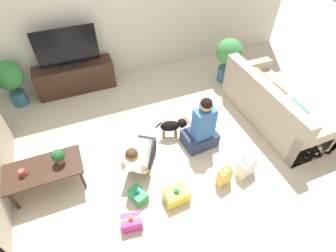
{
  "coord_description": "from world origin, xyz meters",
  "views": [
    {
      "loc": [
        -0.65,
        -2.36,
        3.28
      ],
      "look_at": [
        0.4,
        0.27,
        0.45
      ],
      "focal_mm": 28.0,
      "sensor_mm": 36.0,
      "label": 1
    }
  ],
  "objects_px": {
    "coffee_table": "(44,171)",
    "gift_box_b": "(177,195)",
    "tv": "(67,49)",
    "gift_bag_a": "(224,177)",
    "dog": "(173,126)",
    "gift_bag_b": "(247,167)",
    "tabletop_plant": "(58,156)",
    "gift_box_c": "(132,222)",
    "mug": "(22,173)",
    "potted_plant_corner_right": "(228,56)",
    "tv_console": "(76,78)",
    "potted_plant_back_left": "(9,78)",
    "person_kneeling": "(140,154)",
    "sofa_right": "(274,106)",
    "person_sitting": "(202,129)",
    "gift_box_a": "(138,195)"
  },
  "relations": [
    {
      "from": "tv",
      "to": "person_kneeling",
      "type": "relative_size",
      "value": 1.4
    },
    {
      "from": "sofa_right",
      "to": "gift_box_c",
      "type": "xyz_separation_m",
      "value": [
        -2.89,
        -0.99,
        -0.2
      ]
    },
    {
      "from": "potted_plant_corner_right",
      "to": "gift_bag_b",
      "type": "bearing_deg",
      "value": -113.34
    },
    {
      "from": "gift_bag_a",
      "to": "gift_bag_b",
      "type": "bearing_deg",
      "value": 3.53
    },
    {
      "from": "gift_box_b",
      "to": "gift_box_c",
      "type": "height_order",
      "value": "gift_box_b"
    },
    {
      "from": "person_kneeling",
      "to": "gift_bag_a",
      "type": "bearing_deg",
      "value": -1.21
    },
    {
      "from": "gift_box_b",
      "to": "gift_box_c",
      "type": "relative_size",
      "value": 1.23
    },
    {
      "from": "gift_box_c",
      "to": "gift_bag_b",
      "type": "xyz_separation_m",
      "value": [
        1.79,
        0.14,
        0.06
      ]
    },
    {
      "from": "gift_bag_b",
      "to": "coffee_table",
      "type": "bearing_deg",
      "value": 162.42
    },
    {
      "from": "coffee_table",
      "to": "mug",
      "type": "relative_size",
      "value": 8.41
    },
    {
      "from": "gift_box_c",
      "to": "mug",
      "type": "height_order",
      "value": "mug"
    },
    {
      "from": "coffee_table",
      "to": "gift_box_b",
      "type": "height_order",
      "value": "coffee_table"
    },
    {
      "from": "tabletop_plant",
      "to": "dog",
      "type": "bearing_deg",
      "value": 7.8
    },
    {
      "from": "person_sitting",
      "to": "tv",
      "type": "bearing_deg",
      "value": -58.75
    },
    {
      "from": "coffee_table",
      "to": "gift_bag_b",
      "type": "xyz_separation_m",
      "value": [
        2.7,
        -0.85,
        -0.22
      ]
    },
    {
      "from": "dog",
      "to": "gift_bag_b",
      "type": "distance_m",
      "value": 1.32
    },
    {
      "from": "gift_box_b",
      "to": "mug",
      "type": "height_order",
      "value": "mug"
    },
    {
      "from": "tv",
      "to": "gift_bag_a",
      "type": "height_order",
      "value": "tv"
    },
    {
      "from": "tv_console",
      "to": "gift_bag_b",
      "type": "height_order",
      "value": "tv_console"
    },
    {
      "from": "tv",
      "to": "potted_plant_corner_right",
      "type": "bearing_deg",
      "value": -15.21
    },
    {
      "from": "potted_plant_corner_right",
      "to": "gift_box_a",
      "type": "distance_m",
      "value": 3.31
    },
    {
      "from": "sofa_right",
      "to": "gift_box_b",
      "type": "xyz_separation_m",
      "value": [
        -2.22,
        -0.86,
        -0.19
      ]
    },
    {
      "from": "tv",
      "to": "potted_plant_back_left",
      "type": "bearing_deg",
      "value": -177.38
    },
    {
      "from": "coffee_table",
      "to": "dog",
      "type": "relative_size",
      "value": 1.93
    },
    {
      "from": "tv_console",
      "to": "mug",
      "type": "xyz_separation_m",
      "value": [
        -0.94,
        -2.2,
        0.17
      ]
    },
    {
      "from": "tv",
      "to": "person_kneeling",
      "type": "height_order",
      "value": "tv"
    },
    {
      "from": "sofa_right",
      "to": "gift_box_a",
      "type": "height_order",
      "value": "sofa_right"
    },
    {
      "from": "tv_console",
      "to": "gift_bag_a",
      "type": "height_order",
      "value": "tv_console"
    },
    {
      "from": "sofa_right",
      "to": "coffee_table",
      "type": "height_order",
      "value": "sofa_right"
    },
    {
      "from": "person_kneeling",
      "to": "gift_bag_b",
      "type": "relative_size",
      "value": 2.48
    },
    {
      "from": "potted_plant_back_left",
      "to": "gift_bag_a",
      "type": "height_order",
      "value": "potted_plant_back_left"
    },
    {
      "from": "potted_plant_corner_right",
      "to": "gift_bag_a",
      "type": "distance_m",
      "value": 2.66
    },
    {
      "from": "gift_box_b",
      "to": "dog",
      "type": "bearing_deg",
      "value": 69.53
    },
    {
      "from": "tv_console",
      "to": "person_kneeling",
      "type": "xyz_separation_m",
      "value": [
        0.59,
        -2.35,
        0.03
      ]
    },
    {
      "from": "tv_console",
      "to": "dog",
      "type": "relative_size",
      "value": 2.86
    },
    {
      "from": "person_kneeling",
      "to": "tabletop_plant",
      "type": "height_order",
      "value": "person_kneeling"
    },
    {
      "from": "tv",
      "to": "gift_box_a",
      "type": "distance_m",
      "value": 2.99
    },
    {
      "from": "coffee_table",
      "to": "tv_console",
      "type": "xyz_separation_m",
      "value": [
        0.7,
        2.18,
        -0.08
      ]
    },
    {
      "from": "person_sitting",
      "to": "tv_console",
      "type": "bearing_deg",
      "value": -58.75
    },
    {
      "from": "gift_box_b",
      "to": "tv_console",
      "type": "bearing_deg",
      "value": 106.0
    },
    {
      "from": "sofa_right",
      "to": "tabletop_plant",
      "type": "distance_m",
      "value": 3.57
    },
    {
      "from": "tv_console",
      "to": "potted_plant_back_left",
      "type": "distance_m",
      "value": 1.14
    },
    {
      "from": "mug",
      "to": "coffee_table",
      "type": "bearing_deg",
      "value": 3.16
    },
    {
      "from": "person_sitting",
      "to": "gift_bag_a",
      "type": "relative_size",
      "value": 2.96
    },
    {
      "from": "potted_plant_back_left",
      "to": "tabletop_plant",
      "type": "xyz_separation_m",
      "value": [
        0.63,
        -2.11,
        -0.05
      ]
    },
    {
      "from": "gift_box_b",
      "to": "gift_box_c",
      "type": "bearing_deg",
      "value": -169.4
    },
    {
      "from": "tabletop_plant",
      "to": "mug",
      "type": "bearing_deg",
      "value": -175.65
    },
    {
      "from": "dog",
      "to": "potted_plant_back_left",
      "type": "bearing_deg",
      "value": 68.35
    },
    {
      "from": "tabletop_plant",
      "to": "coffee_table",
      "type": "bearing_deg",
      "value": -174.48
    },
    {
      "from": "potted_plant_corner_right",
      "to": "mug",
      "type": "height_order",
      "value": "potted_plant_corner_right"
    }
  ]
}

